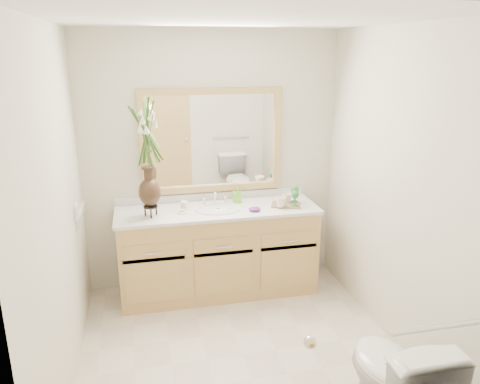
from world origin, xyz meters
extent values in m
plane|color=beige|center=(0.00, 0.00, 0.00)|extent=(2.60, 2.60, 0.00)
cube|color=white|center=(0.00, 0.00, 2.40)|extent=(2.40, 2.60, 0.02)
cube|color=silver|center=(0.00, 1.30, 1.20)|extent=(2.40, 0.02, 2.40)
cube|color=silver|center=(0.00, -1.30, 1.20)|extent=(2.40, 0.02, 2.40)
cube|color=silver|center=(-1.20, 0.00, 1.20)|extent=(0.02, 2.60, 2.40)
cube|color=silver|center=(1.20, 0.00, 1.20)|extent=(0.02, 2.60, 2.40)
cube|color=tan|center=(0.00, 1.01, 0.40)|extent=(1.80, 0.55, 0.80)
cube|color=silver|center=(0.00, 1.01, 0.82)|extent=(1.84, 0.57, 0.03)
ellipsoid|color=white|center=(0.00, 0.99, 0.78)|extent=(0.38, 0.30, 0.12)
cylinder|color=silver|center=(0.00, 1.17, 0.89)|extent=(0.02, 0.02, 0.11)
cylinder|color=silver|center=(-0.10, 1.17, 0.87)|extent=(0.02, 0.02, 0.08)
cylinder|color=silver|center=(0.10, 1.17, 0.87)|extent=(0.02, 0.02, 0.08)
cube|color=white|center=(0.00, 1.28, 1.41)|extent=(1.20, 0.01, 0.85)
cube|color=tan|center=(0.00, 1.28, 1.86)|extent=(1.32, 0.04, 0.06)
cube|color=tan|center=(0.00, 1.28, 0.95)|extent=(1.32, 0.04, 0.06)
cube|color=tan|center=(-0.63, 1.28, 1.41)|extent=(0.06, 0.04, 0.85)
cube|color=tan|center=(0.63, 1.28, 1.41)|extent=(0.06, 0.04, 0.85)
cube|color=white|center=(-1.19, 0.76, 0.98)|extent=(0.02, 0.12, 0.12)
cube|color=tan|center=(-0.30, -1.29, 1.00)|extent=(0.80, 0.03, 2.00)
cylinder|color=silver|center=(0.70, -1.27, 0.95)|extent=(0.55, 0.03, 0.03)
imported|color=white|center=(0.70, -0.92, 0.37)|extent=(0.42, 0.75, 0.74)
cylinder|color=black|center=(-0.60, 0.95, 0.92)|extent=(0.12, 0.12, 0.01)
ellipsoid|color=black|center=(-0.60, 0.95, 1.05)|extent=(0.19, 0.19, 0.24)
cylinder|color=black|center=(-0.60, 0.95, 1.20)|extent=(0.08, 0.08, 0.11)
cylinder|color=#4C7A33|center=(-0.60, 0.95, 1.49)|extent=(0.07, 0.07, 0.44)
cylinder|color=silver|center=(-0.30, 1.04, 0.87)|extent=(0.07, 0.07, 0.08)
cylinder|color=silver|center=(-0.33, 0.97, 0.84)|extent=(0.10, 0.10, 0.01)
cube|color=beige|center=(-0.33, 0.97, 0.85)|extent=(0.06, 0.04, 0.02)
imported|color=#6EC82F|center=(0.21, 1.16, 0.90)|extent=(0.06, 0.07, 0.14)
ellipsoid|color=#602674|center=(0.31, 0.88, 0.85)|extent=(0.11, 0.09, 0.04)
cube|color=brown|center=(0.64, 0.96, 0.84)|extent=(0.31, 0.26, 0.01)
imported|color=silver|center=(0.56, 0.91, 0.89)|extent=(0.11, 0.10, 0.10)
imported|color=silver|center=(0.66, 1.02, 0.89)|extent=(0.10, 0.10, 0.09)
cylinder|color=#277730|center=(0.70, 0.90, 0.85)|extent=(0.06, 0.06, 0.01)
cylinder|color=#277730|center=(0.70, 0.90, 0.89)|extent=(0.01, 0.01, 0.09)
ellipsoid|color=#277730|center=(0.70, 0.90, 0.95)|extent=(0.07, 0.07, 0.08)
cylinder|color=#277730|center=(0.74, 1.02, 0.85)|extent=(0.07, 0.07, 0.01)
cylinder|color=#277730|center=(0.74, 1.02, 0.90)|extent=(0.01, 0.01, 0.10)
ellipsoid|color=#277730|center=(0.74, 1.02, 0.96)|extent=(0.07, 0.07, 0.08)
camera|label=1|loc=(-0.68, -2.96, 2.23)|focal=35.00mm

